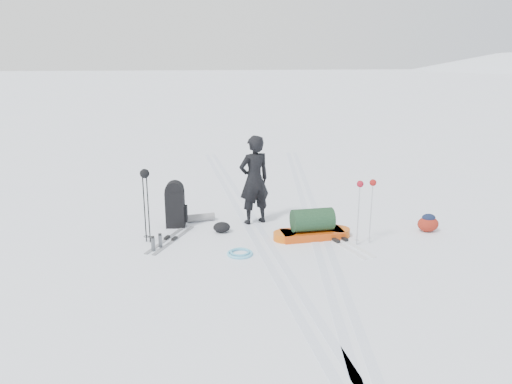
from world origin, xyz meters
TOP-DOWN VIEW (x-y plane):
  - ground at (0.00, 0.00)m, footprint 200.00×200.00m
  - snow_hill_backdrop at (62.69, 84.02)m, footprint 359.50×192.00m
  - ski_tracks at (0.61, 0.88)m, footprint 3.38×17.97m
  - skier at (-0.02, 1.31)m, footprint 0.82×0.68m
  - pulk_sled at (1.00, 0.25)m, footprint 1.60×0.60m
  - expedition_rucksack at (-1.63, 1.33)m, footprint 1.06×0.58m
  - ski_poles_black at (-2.21, 0.46)m, footprint 0.20×0.18m
  - ski_poles_silver at (1.90, -0.20)m, footprint 0.40×0.19m
  - touring_skis_grey at (-1.79, 0.52)m, footprint 0.94×1.56m
  - touring_skis_white at (1.49, -0.02)m, footprint 0.85×1.90m
  - rope_coil at (-0.51, -0.40)m, footprint 0.60×0.60m
  - small_daypack at (3.46, 0.30)m, footprint 0.49×0.40m
  - thermos_pair at (-2.03, 0.07)m, footprint 0.21×0.27m
  - stuff_sack at (-0.76, 0.81)m, footprint 0.42×0.37m

SIDE VIEW (x-z plane):
  - snow_hill_backdrop at x=62.69m, z-range -150.24..12.21m
  - ground at x=0.00m, z-range 0.00..0.00m
  - ski_tracks at x=0.61m, z-range 0.00..0.01m
  - touring_skis_grey at x=-1.79m, z-range -0.02..0.04m
  - touring_skis_white at x=1.49m, z-range -0.02..0.05m
  - rope_coil at x=-0.51m, z-range 0.00..0.06m
  - stuff_sack at x=-0.76m, z-range 0.00..0.22m
  - thermos_pair at x=-2.03m, z-range -0.01..0.28m
  - small_daypack at x=3.46m, z-range -0.01..0.37m
  - pulk_sled at x=1.00m, z-range -0.07..0.53m
  - expedition_rucksack at x=-1.63m, z-range -0.04..0.95m
  - skier at x=-0.02m, z-range 0.00..1.91m
  - ski_poles_silver at x=1.90m, z-range 0.43..1.70m
  - ski_poles_black at x=-2.21m, z-range 0.46..1.93m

